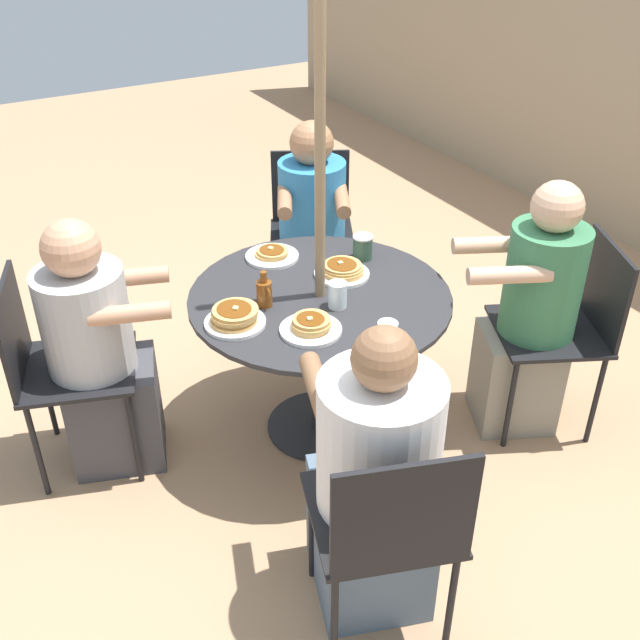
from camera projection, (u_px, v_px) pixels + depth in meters
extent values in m
plane|color=tan|center=(320.00, 426.00, 3.44)|extent=(12.00, 12.00, 0.00)
cylinder|color=#28282B|center=(320.00, 425.00, 3.44)|extent=(0.48, 0.48, 0.01)
cylinder|color=#28282B|center=(320.00, 366.00, 3.26)|extent=(0.09, 0.09, 0.68)
cylinder|color=#28282B|center=(320.00, 297.00, 3.07)|extent=(1.08, 1.08, 0.02)
cylinder|color=#846B4C|center=(320.00, 209.00, 2.86)|extent=(0.04, 0.04, 2.17)
cylinder|color=black|center=(312.00, 530.00, 2.62)|extent=(0.02, 0.02, 0.47)
cylinder|color=black|center=(415.00, 514.00, 2.68)|extent=(0.02, 0.02, 0.47)
cylinder|color=black|center=(334.00, 623.00, 2.31)|extent=(0.02, 0.02, 0.47)
cylinder|color=black|center=(451.00, 603.00, 2.37)|extent=(0.02, 0.02, 0.47)
cube|color=black|center=(381.00, 514.00, 2.37)|extent=(0.56, 0.56, 0.02)
cube|color=black|center=(404.00, 518.00, 2.08)|extent=(0.15, 0.41, 0.40)
cube|color=slate|center=(369.00, 537.00, 2.59)|extent=(0.50, 0.48, 0.47)
cylinder|color=white|center=(379.00, 446.00, 2.29)|extent=(0.39, 0.39, 0.48)
sphere|color=brown|center=(384.00, 359.00, 2.11)|extent=(0.20, 0.20, 0.20)
cylinder|color=brown|center=(317.00, 386.00, 2.35)|extent=(0.30, 0.16, 0.07)
cylinder|color=brown|center=(413.00, 375.00, 2.41)|extent=(0.30, 0.16, 0.07)
cylinder|color=black|center=(510.00, 404.00, 3.21)|extent=(0.02, 0.02, 0.47)
cylinder|color=black|center=(487.00, 354.00, 3.53)|extent=(0.02, 0.02, 0.47)
cylinder|color=black|center=(596.00, 400.00, 3.23)|extent=(0.02, 0.02, 0.47)
cylinder|color=black|center=(565.00, 350.00, 3.55)|extent=(0.02, 0.02, 0.47)
cube|color=black|center=(548.00, 331.00, 3.25)|extent=(0.59, 0.59, 0.02)
cube|color=black|center=(605.00, 288.00, 3.15)|extent=(0.39, 0.20, 0.40)
cube|color=gray|center=(515.00, 377.00, 3.37)|extent=(0.42, 0.44, 0.47)
cylinder|color=#38754C|center=(543.00, 283.00, 3.12)|extent=(0.32, 0.32, 0.50)
sphere|color=#DBA884|center=(557.00, 207.00, 2.93)|extent=(0.21, 0.21, 0.21)
cylinder|color=#DBA884|center=(510.00, 275.00, 2.93)|extent=(0.21, 0.33, 0.07)
cylinder|color=#DBA884|center=(492.00, 245.00, 3.15)|extent=(0.21, 0.33, 0.07)
cylinder|color=black|center=(349.00, 293.00, 4.00)|extent=(0.02, 0.02, 0.47)
cylinder|color=black|center=(278.00, 295.00, 3.99)|extent=(0.02, 0.02, 0.47)
cylinder|color=black|center=(344.00, 260.00, 4.32)|extent=(0.02, 0.02, 0.47)
cylinder|color=black|center=(278.00, 261.00, 4.31)|extent=(0.02, 0.02, 0.47)
cube|color=black|center=(312.00, 237.00, 4.03)|extent=(0.60, 0.60, 0.02)
cube|color=black|center=(310.00, 186.00, 4.09)|extent=(0.21, 0.38, 0.40)
cube|color=beige|center=(313.00, 287.00, 4.06)|extent=(0.47, 0.46, 0.47)
cylinder|color=teal|center=(312.00, 204.00, 3.86)|extent=(0.35, 0.35, 0.45)
sphere|color=#A3704C|center=(312.00, 143.00, 3.68)|extent=(0.22, 0.22, 0.22)
cylinder|color=#A3704C|center=(342.00, 200.00, 3.65)|extent=(0.31, 0.20, 0.07)
cylinder|color=#A3704C|center=(285.00, 201.00, 3.64)|extent=(0.31, 0.20, 0.07)
cylinder|color=black|center=(135.00, 382.00, 3.34)|extent=(0.02, 0.02, 0.47)
cylinder|color=black|center=(134.00, 438.00, 3.03)|extent=(0.02, 0.02, 0.47)
cylinder|color=black|center=(47.00, 393.00, 3.28)|extent=(0.02, 0.02, 0.47)
cylinder|color=black|center=(37.00, 451.00, 2.96)|extent=(0.02, 0.02, 0.47)
cube|color=black|center=(79.00, 368.00, 3.02)|extent=(0.56, 0.56, 0.02)
cube|color=black|center=(12.00, 331.00, 2.87)|extent=(0.41, 0.15, 0.40)
cube|color=#3D3D42|center=(116.00, 411.00, 3.17)|extent=(0.43, 0.45, 0.47)
cylinder|color=#B2B2B2|center=(86.00, 322.00, 2.92)|extent=(0.35, 0.35, 0.44)
sphere|color=tan|center=(71.00, 248.00, 2.74)|extent=(0.22, 0.22, 0.22)
cylinder|color=tan|center=(131.00, 277.00, 3.01)|extent=(0.16, 0.31, 0.07)
cylinder|color=tan|center=(130.00, 314.00, 2.78)|extent=(0.16, 0.31, 0.07)
cylinder|color=white|center=(272.00, 256.00, 3.33)|extent=(0.24, 0.24, 0.02)
cylinder|color=tan|center=(271.00, 254.00, 3.32)|extent=(0.14, 0.14, 0.01)
cylinder|color=tan|center=(273.00, 251.00, 3.32)|extent=(0.14, 0.14, 0.01)
ellipsoid|color=brown|center=(272.00, 250.00, 3.31)|extent=(0.12, 0.11, 0.00)
cube|color=#F4E084|center=(271.00, 248.00, 3.31)|extent=(0.03, 0.03, 0.01)
cylinder|color=white|center=(235.00, 323.00, 2.87)|extent=(0.24, 0.24, 0.02)
cylinder|color=tan|center=(234.00, 320.00, 2.86)|extent=(0.18, 0.18, 0.01)
cylinder|color=tan|center=(234.00, 316.00, 2.86)|extent=(0.17, 0.17, 0.01)
cylinder|color=tan|center=(234.00, 314.00, 2.85)|extent=(0.18, 0.18, 0.01)
cylinder|color=tan|center=(235.00, 311.00, 2.84)|extent=(0.18, 0.18, 0.01)
ellipsoid|color=brown|center=(234.00, 308.00, 2.84)|extent=(0.14, 0.13, 0.00)
cube|color=#F4E084|center=(236.00, 308.00, 2.83)|extent=(0.03, 0.03, 0.01)
cylinder|color=white|center=(342.00, 274.00, 3.19)|extent=(0.24, 0.24, 0.02)
cylinder|color=tan|center=(343.00, 272.00, 3.19)|extent=(0.18, 0.18, 0.01)
cylinder|color=tan|center=(343.00, 270.00, 3.18)|extent=(0.18, 0.18, 0.01)
cylinder|color=tan|center=(343.00, 267.00, 3.18)|extent=(0.17, 0.17, 0.01)
cylinder|color=tan|center=(343.00, 265.00, 3.17)|extent=(0.16, 0.16, 0.01)
ellipsoid|color=brown|center=(342.00, 264.00, 3.17)|extent=(0.13, 0.12, 0.00)
cube|color=#F4E084|center=(340.00, 263.00, 3.16)|extent=(0.02, 0.02, 0.01)
cylinder|color=white|center=(311.00, 330.00, 2.83)|extent=(0.24, 0.24, 0.02)
cylinder|color=tan|center=(310.00, 327.00, 2.82)|extent=(0.14, 0.14, 0.01)
cylinder|color=tan|center=(311.00, 323.00, 2.81)|extent=(0.15, 0.15, 0.01)
cylinder|color=tan|center=(311.00, 320.00, 2.81)|extent=(0.14, 0.14, 0.01)
ellipsoid|color=brown|center=(311.00, 318.00, 2.80)|extent=(0.11, 0.10, 0.00)
cube|color=#F4E084|center=(310.00, 319.00, 2.79)|extent=(0.03, 0.03, 0.01)
cylinder|color=brown|center=(264.00, 294.00, 2.97)|extent=(0.06, 0.06, 0.11)
cylinder|color=brown|center=(264.00, 277.00, 2.92)|extent=(0.03, 0.03, 0.05)
torus|color=brown|center=(267.00, 293.00, 2.94)|extent=(0.05, 0.01, 0.05)
cylinder|color=#33513D|center=(363.00, 248.00, 3.31)|extent=(0.09, 0.09, 0.10)
cylinder|color=white|center=(363.00, 237.00, 3.28)|extent=(0.09, 0.09, 0.01)
cylinder|color=silver|center=(387.00, 335.00, 2.71)|extent=(0.08, 0.08, 0.11)
cylinder|color=silver|center=(338.00, 295.00, 2.96)|extent=(0.08, 0.08, 0.11)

